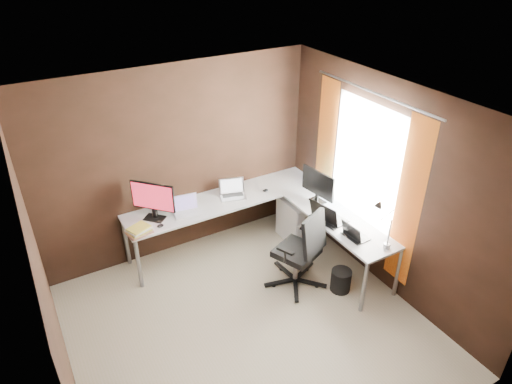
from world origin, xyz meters
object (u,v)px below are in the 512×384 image
Objects in this scene: drawer_pedestal at (298,219)px; wastebasket at (341,280)px; laptop_black_small at (354,234)px; laptop_white at (186,209)px; monitor_right at (318,185)px; laptop_silver at (232,192)px; laptop_black_big at (327,216)px; monitor_left at (153,199)px; book_stack at (139,230)px; desk_lamp at (383,220)px; office_chair at (299,263)px.

wastebasket is (-0.17, -1.16, -0.16)m from drawer_pedestal.
laptop_white is at bearing 42.18° from laptop_black_small.
monitor_right is 0.87m from laptop_black_small.
laptop_black_big is at bearing -39.95° from laptop_silver.
book_stack is (-0.27, -0.22, -0.23)m from monitor_left.
laptop_silver reaches higher than drawer_pedestal.
monitor_left reaches higher than monitor_right.
laptop_white reaches higher than wastebasket.
laptop_silver is at bearing 112.96° from wastebasket.
book_stack is (-0.65, -0.14, -0.01)m from laptop_white.
book_stack is at bearing -153.58° from laptop_silver.
monitor_right is 1.12m from desk_lamp.
book_stack is at bearing 54.88° from laptop_black_big.
office_chair is at bearing -60.23° from laptop_silver.
drawer_pedestal is 2.22m from book_stack.
office_chair is at bearing 89.43° from laptop_black_big.
wastebasket is (-0.06, -0.44, -0.65)m from laptop_black_big.
book_stack is (-2.21, 0.47, -0.21)m from monitor_right.
desk_lamp is 1.17m from office_chair.
laptop_silver is 1.30m from office_chair.
office_chair is (0.96, -1.11, -0.47)m from laptop_white.
laptop_white is 0.33× the size of office_chair.
laptop_silver is 1.27× the size of book_stack.
book_stack is at bearing -94.24° from monitor_left.
monitor_left is at bearing 115.75° from office_chair.
monitor_right is at bearing 16.80° from office_chair.
wastebasket is at bearing 5.24° from monitor_left.
drawer_pedestal is at bearing -2.59° from laptop_white.
laptop_white is at bearing 12.58° from book_stack.
laptop_black_big is at bearing -98.52° from drawer_pedestal.
laptop_silver is 1.31m from laptop_black_big.
laptop_silver is at bearing 43.58° from monitor_right.
laptop_black_big is at bearing -11.34° from office_chair.
monitor_left is at bearing 138.31° from wastebasket.
laptop_black_big is 2.23m from book_stack.
desk_lamp is 0.54× the size of office_chair.
laptop_silver is 0.68× the size of desk_lamp.
drawer_pedestal is 1.25m from laptop_black_small.
laptop_white is 0.66m from book_stack.
desk_lamp is (0.02, -1.12, 0.11)m from monitor_right.
laptop_black_big reaches higher than drawer_pedestal.
book_stack is (-2.16, 0.15, 0.47)m from drawer_pedestal.
laptop_black_big is 0.44× the size of office_chair.
monitor_right reaches higher than laptop_white.
monitor_left is at bearing 38.83° from book_stack.
laptop_silver reaches higher than wastebasket.
desk_lamp reaches higher than office_chair.
laptop_white is 1.24× the size of wastebasket.
laptop_black_small is at bearing 175.36° from laptop_black_big.
office_chair reaches higher than laptop_silver.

